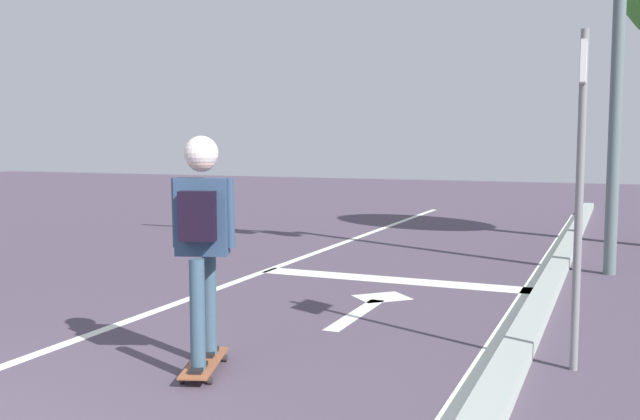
% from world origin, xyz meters
% --- Properties ---
extents(lane_line_center, '(0.12, 20.00, 0.01)m').
position_xyz_m(lane_line_center, '(-0.74, 6.00, 0.00)').
color(lane_line_center, silver).
rests_on(lane_line_center, ground).
extents(lane_line_curbside, '(0.12, 20.00, 0.01)m').
position_xyz_m(lane_line_curbside, '(2.66, 6.00, 0.00)').
color(lane_line_curbside, silver).
rests_on(lane_line_curbside, ground).
extents(stop_bar, '(3.56, 0.40, 0.01)m').
position_xyz_m(stop_bar, '(1.03, 6.59, 0.00)').
color(stop_bar, silver).
rests_on(stop_bar, ground).
extents(lane_arrow_stem, '(0.16, 1.40, 0.01)m').
position_xyz_m(lane_arrow_stem, '(1.21, 4.73, 0.00)').
color(lane_arrow_stem, silver).
rests_on(lane_arrow_stem, ground).
extents(lane_arrow_head, '(0.71, 0.71, 0.01)m').
position_xyz_m(lane_arrow_head, '(1.21, 5.58, 0.00)').
color(lane_arrow_head, silver).
rests_on(lane_arrow_head, ground).
extents(curb_strip, '(0.24, 24.00, 0.14)m').
position_xyz_m(curb_strip, '(2.91, 6.00, 0.07)').
color(curb_strip, '#959E99').
rests_on(curb_strip, ground).
extents(skateboard, '(0.46, 0.81, 0.08)m').
position_xyz_m(skateboard, '(0.77, 2.58, 0.07)').
color(skateboard, brown).
rests_on(skateboard, ground).
extents(skater, '(0.45, 0.62, 1.70)m').
position_xyz_m(skater, '(0.78, 2.56, 1.17)').
color(skater, '#354D5F').
rests_on(skater, skateboard).
extents(traffic_signal_mast, '(3.92, 0.34, 4.87)m').
position_xyz_m(traffic_signal_mast, '(2.39, 8.09, 3.56)').
color(traffic_signal_mast, '#546367').
rests_on(traffic_signal_mast, ground).
extents(street_sign_post, '(0.06, 0.44, 2.56)m').
position_xyz_m(street_sign_post, '(3.35, 3.73, 1.66)').
color(street_sign_post, slate).
rests_on(street_sign_post, ground).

